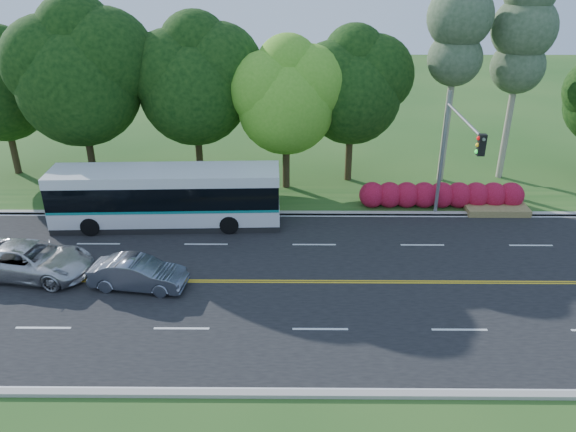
{
  "coord_description": "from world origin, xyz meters",
  "views": [
    {
      "loc": [
        -1.64,
        -21.58,
        13.63
      ],
      "look_at": [
        -1.82,
        2.0,
        2.34
      ],
      "focal_mm": 35.0,
      "sensor_mm": 36.0,
      "label": 1
    }
  ],
  "objects_px": {
    "traffic_signal": "(454,146)",
    "sedan": "(138,273)",
    "suv": "(31,260)",
    "transit_bus": "(166,198)"
  },
  "relations": [
    {
      "from": "transit_bus",
      "to": "sedan",
      "type": "distance_m",
      "value": 6.36
    },
    {
      "from": "traffic_signal",
      "to": "sedan",
      "type": "relative_size",
      "value": 1.66
    },
    {
      "from": "traffic_signal",
      "to": "transit_bus",
      "type": "distance_m",
      "value": 15.18
    },
    {
      "from": "transit_bus",
      "to": "sedan",
      "type": "relative_size",
      "value": 2.87
    },
    {
      "from": "transit_bus",
      "to": "sedan",
      "type": "height_order",
      "value": "transit_bus"
    },
    {
      "from": "transit_bus",
      "to": "suv",
      "type": "height_order",
      "value": "transit_bus"
    },
    {
      "from": "transit_bus",
      "to": "suv",
      "type": "relative_size",
      "value": 2.16
    },
    {
      "from": "suv",
      "to": "transit_bus",
      "type": "bearing_deg",
      "value": -35.42
    },
    {
      "from": "sedan",
      "to": "suv",
      "type": "xyz_separation_m",
      "value": [
        -5.15,
        1.0,
        0.08
      ]
    },
    {
      "from": "sedan",
      "to": "traffic_signal",
      "type": "bearing_deg",
      "value": -60.64
    }
  ]
}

